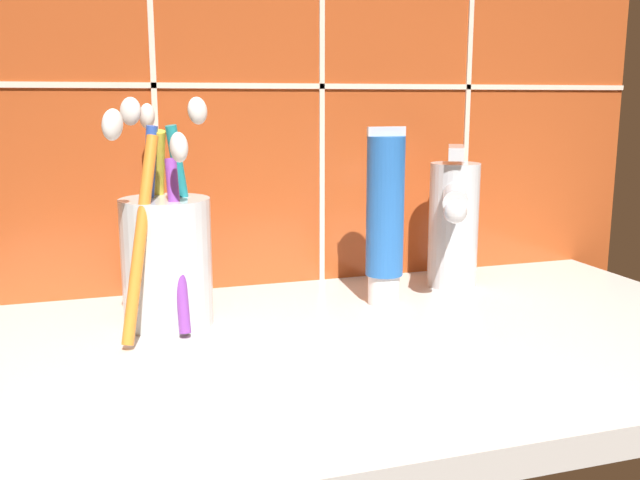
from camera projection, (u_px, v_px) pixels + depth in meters
sink_counter at (374, 350)px, 54.67cm from camera, size 62.87×36.95×2.00cm
tile_wall_backsplash at (303, 14)px, 66.91cm from camera, size 72.87×1.72×55.44cm
toothbrush_cup at (166, 253)px, 56.58cm from camera, size 9.19×14.64×18.19cm
toothpaste_tube at (385, 218)px, 61.86cm from camera, size 3.44×3.28×15.58cm
sink_faucet at (454, 219)px, 67.52cm from camera, size 7.33×11.48×13.54cm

